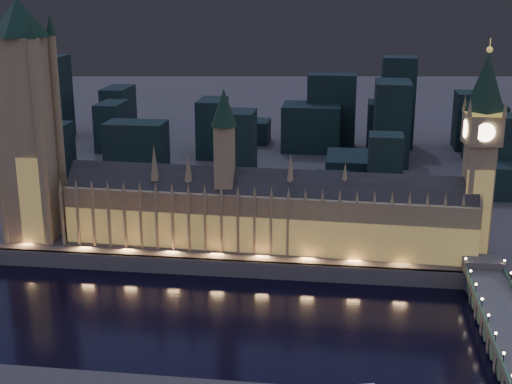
# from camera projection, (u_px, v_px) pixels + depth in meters

# --- Properties ---
(ground_plane) EXTENTS (2000.00, 2000.00, 0.00)m
(ground_plane) POSITION_uv_depth(u_px,v_px,m) (227.00, 315.00, 297.87)
(ground_plane) COLOR black
(ground_plane) RESTS_ON ground
(north_bank) EXTENTS (2000.00, 960.00, 8.00)m
(north_bank) POSITION_uv_depth(u_px,v_px,m) (307.00, 105.00, 791.34)
(north_bank) COLOR #42383F
(north_bank) RESTS_ON ground
(embankment_wall) EXTENTS (2000.00, 2.50, 8.00)m
(embankment_wall) POSITION_uv_depth(u_px,v_px,m) (242.00, 269.00, 335.75)
(embankment_wall) COLOR #4A4D55
(embankment_wall) RESTS_ON ground
(palace_of_westminster) EXTENTS (202.00, 28.16, 78.00)m
(palace_of_westminster) POSITION_uv_depth(u_px,v_px,m) (264.00, 211.00, 348.19)
(palace_of_westminster) COLOR #986B58
(palace_of_westminster) RESTS_ON north_bank
(victoria_tower) EXTENTS (31.68, 31.68, 130.90)m
(victoria_tower) POSITION_uv_depth(u_px,v_px,m) (26.00, 111.00, 350.18)
(victoria_tower) COLOR #986B58
(victoria_tower) RESTS_ON north_bank
(elizabeth_tower) EXTENTS (18.00, 18.00, 102.39)m
(elizabeth_tower) POSITION_uv_depth(u_px,v_px,m) (482.00, 140.00, 324.77)
(elizabeth_tower) COLOR #986B58
(elizabeth_tower) RESTS_ON north_bank
(westminster_bridge) EXTENTS (17.78, 113.00, 15.90)m
(westminster_bridge) POSITION_uv_depth(u_px,v_px,m) (502.00, 322.00, 278.89)
(westminster_bridge) COLOR #4A4D55
(westminster_bridge) RESTS_ON ground
(city_backdrop) EXTENTS (483.78, 215.63, 71.04)m
(city_backdrop) POSITION_uv_depth(u_px,v_px,m) (328.00, 130.00, 518.87)
(city_backdrop) COLOR black
(city_backdrop) RESTS_ON north_bank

